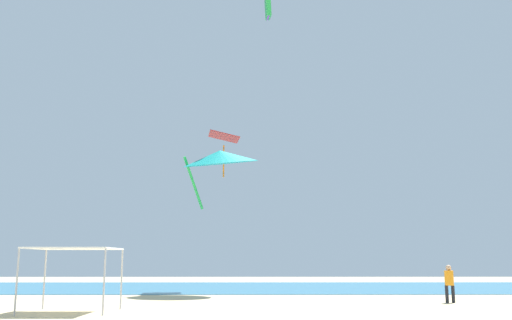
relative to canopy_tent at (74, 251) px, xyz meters
The scene contains 6 objects.
ocean_strip 22.36m from the canopy_tent, 70.21° to the left, with size 110.00×19.38×0.03m, color teal.
canopy_tent is the anchor object (origin of this frame).
person_near_tent 17.19m from the canopy_tent, 16.27° to the left, with size 0.47×0.42×1.77m.
kite_diamond_red 19.71m from the canopy_tent, 73.76° to the left, with size 2.42×2.45×3.22m.
kite_delta_teal 14.72m from the canopy_tent, 68.02° to the left, with size 6.55×6.58×4.00m.
kite_parafoil_green 30.49m from the canopy_tent, 68.49° to the left, with size 0.48×5.71×3.46m.
Camera 1 is at (-0.51, -16.83, 1.95)m, focal length 39.41 mm.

